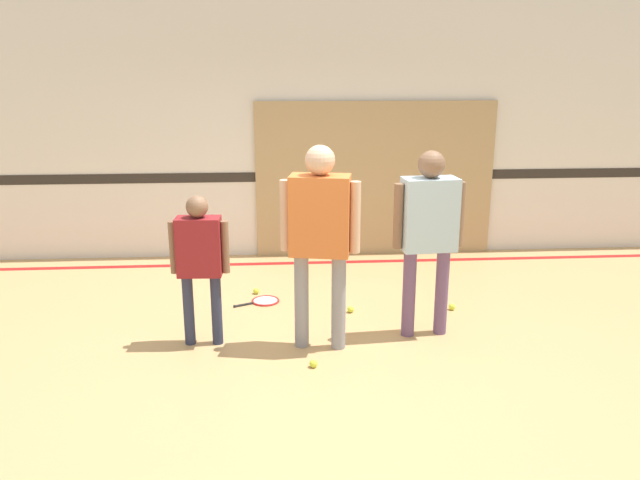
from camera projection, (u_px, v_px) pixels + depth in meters
ground_plane at (312, 349)px, 5.42m from camera, size 16.00×16.00×0.00m
wall_back at (298, 131)px, 7.77m from camera, size 16.00×0.07×3.20m
wall_panel at (375, 179)px, 7.94m from camera, size 3.04×0.05×1.96m
floor_stripe at (301, 263)px, 7.78m from camera, size 14.40×0.10×0.01m
person_instructor at (320, 226)px, 5.18m from camera, size 0.66×0.36×1.77m
person_student_left at (200, 254)px, 5.32m from camera, size 0.51×0.22×1.34m
person_student_right at (429, 224)px, 5.46m from camera, size 0.64×0.30×1.69m
racket_spare_on_floor at (264, 301)px, 6.51m from camera, size 0.52×0.38×0.03m
tennis_ball_near_instructor at (313, 364)px, 5.09m from camera, size 0.07×0.07×0.07m
tennis_ball_by_spare_racket at (256, 291)px, 6.73m from camera, size 0.07×0.07×0.07m
tennis_ball_stray_left at (351, 309)px, 6.22m from camera, size 0.07×0.07×0.07m
tennis_ball_stray_right at (452, 307)px, 6.29m from camera, size 0.07×0.07×0.07m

